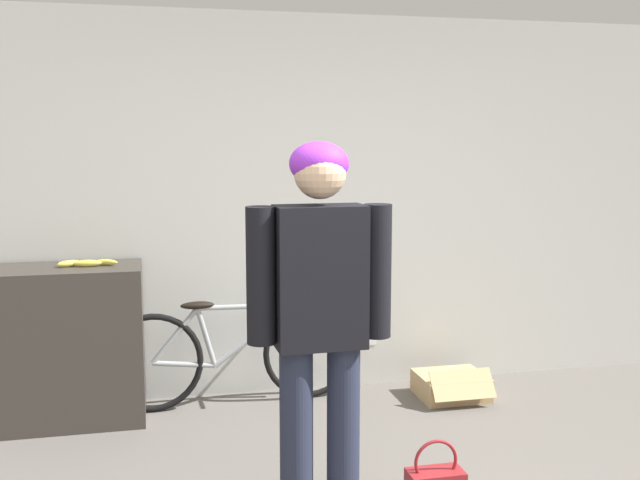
# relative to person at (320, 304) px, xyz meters

# --- Properties ---
(wall_back) EXTENTS (8.00, 0.07, 2.60)m
(wall_back) POSITION_rel_person_xyz_m (0.25, 1.89, 0.26)
(wall_back) COLOR silver
(wall_back) RESTS_ON ground_plane
(side_shelf) EXTENTS (0.97, 0.50, 0.98)m
(side_shelf) POSITION_rel_person_xyz_m (-1.27, 1.59, -0.55)
(side_shelf) COLOR #38332D
(side_shelf) RESTS_ON ground_plane
(person) EXTENTS (0.65, 0.25, 1.76)m
(person) POSITION_rel_person_xyz_m (0.00, 0.00, 0.00)
(person) COLOR #23283D
(person) RESTS_ON ground_plane
(bicycle) EXTENTS (1.71, 0.46, 0.73)m
(bicycle) POSITION_rel_person_xyz_m (-0.21, 1.65, -0.68)
(bicycle) COLOR black
(bicycle) RESTS_ON ground_plane
(banana) EXTENTS (0.37, 0.10, 0.04)m
(banana) POSITION_rel_person_xyz_m (-1.12, 1.59, -0.03)
(banana) COLOR #EAD64C
(banana) RESTS_ON side_shelf
(cardboard_box) EXTENTS (0.46, 0.46, 0.24)m
(cardboard_box) POSITION_rel_person_xyz_m (1.26, 1.46, -0.96)
(cardboard_box) COLOR tan
(cardboard_box) RESTS_ON ground_plane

